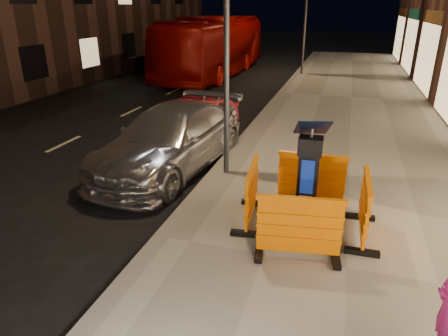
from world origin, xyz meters
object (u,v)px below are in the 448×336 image
(barrier_kerbside, at_px, (252,193))
(barrier_bldgside, at_px, (364,208))
(barrier_front, at_px, (299,228))
(car_silver, at_px, (172,168))
(car_red, at_px, (197,141))
(bus_doubledecker, at_px, (215,75))
(parking_kiosk, at_px, (308,179))
(barrier_back, at_px, (311,179))

(barrier_kerbside, distance_m, barrier_bldgside, 1.90)
(barrier_front, distance_m, car_silver, 4.75)
(barrier_front, distance_m, barrier_bldgside, 1.34)
(car_red, distance_m, bus_doubledecker, 11.91)
(parking_kiosk, relative_size, bus_doubledecker, 0.16)
(barrier_bldgside, height_order, car_silver, barrier_bldgside)
(barrier_back, bearing_deg, barrier_front, -90.19)
(bus_doubledecker, bearing_deg, barrier_front, -67.23)
(barrier_bldgside, relative_size, bus_doubledecker, 0.11)
(barrier_back, xyz_separation_m, bus_doubledecker, (-6.80, 14.89, -0.66))
(barrier_bldgside, bearing_deg, barrier_kerbside, 88.81)
(barrier_kerbside, bearing_deg, barrier_bldgside, -95.19)
(parking_kiosk, xyz_separation_m, car_red, (-3.64, 4.36, -1.07))
(barrier_bldgside, height_order, bus_doubledecker, bus_doubledecker)
(barrier_kerbside, height_order, bus_doubledecker, bus_doubledecker)
(barrier_back, xyz_separation_m, barrier_bldgside, (0.95, -0.95, 0.00))
(parking_kiosk, bearing_deg, car_red, 126.65)
(barrier_front, bearing_deg, barrier_kerbside, 126.81)
(parking_kiosk, relative_size, car_red, 0.51)
(barrier_back, distance_m, car_silver, 3.76)
(barrier_back, bearing_deg, parking_kiosk, -90.19)
(car_silver, distance_m, bus_doubledecker, 14.04)
(barrier_front, height_order, car_red, barrier_front)
(barrier_back, bearing_deg, barrier_kerbside, -135.19)
(car_silver, bearing_deg, barrier_bldgside, -19.38)
(barrier_front, bearing_deg, car_silver, 129.69)
(barrier_back, relative_size, bus_doubledecker, 0.11)
(car_silver, bearing_deg, barrier_front, -35.10)
(car_silver, bearing_deg, barrier_back, -12.74)
(parking_kiosk, distance_m, barrier_back, 1.03)
(car_silver, bearing_deg, parking_kiosk, -25.26)
(barrier_kerbside, distance_m, car_red, 5.16)
(parking_kiosk, bearing_deg, barrier_bldgside, -3.19)
(parking_kiosk, height_order, barrier_front, parking_kiosk)
(barrier_front, relative_size, car_red, 0.36)
(barrier_front, bearing_deg, parking_kiosk, 81.81)
(car_silver, bearing_deg, barrier_kerbside, -33.95)
(car_silver, relative_size, car_red, 1.42)
(barrier_front, distance_m, barrier_kerbside, 1.34)
(barrier_bldgside, bearing_deg, bus_doubledecker, 24.87)
(parking_kiosk, bearing_deg, barrier_front, -93.19)
(barrier_front, height_order, barrier_back, same)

